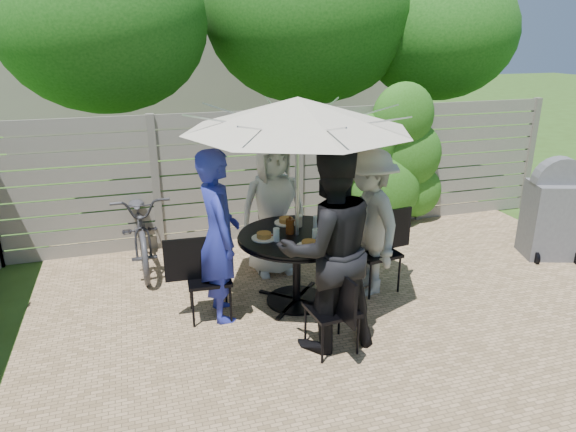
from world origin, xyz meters
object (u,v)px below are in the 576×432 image
object	(u,v)px
chair_back	(270,246)
glass_front	(315,236)
chair_front	(332,326)
plate_back	(286,221)
glass_right	(316,222)
glass_left	(276,235)
person_left	(219,236)
person_front	(328,250)
bicycle	(141,226)
bbq_grill	(554,213)
umbrella	(298,114)
chair_left	(208,294)
plate_front	(309,245)
plate_left	(264,236)
plate_extra	(324,240)
chair_right	(376,267)
plate_right	(328,228)
patio_table	(297,256)
person_back	(273,208)
person_right	(368,223)
syrup_jug	(290,226)
coffee_cup	(299,221)

from	to	relation	value
chair_back	glass_front	world-z (taller)	chair_back
chair_back	chair_front	bearing A→B (deg)	-1.04
plate_back	glass_right	bearing A→B (deg)	-42.65
glass_left	glass_right	xyz separation A→B (m)	(0.51, 0.23, 0.00)
person_left	person_front	xyz separation A→B (m)	(0.86, -0.80, 0.08)
person_left	bicycle	world-z (taller)	person_left
chair_front	bbq_grill	size ratio (longest dim) A/B	0.64
umbrella	plate_back	size ratio (longest dim) A/B	9.13
chair_left	plate_front	bearing A→B (deg)	-15.48
plate_left	chair_back	bearing A→B (deg)	71.44
plate_extra	bicycle	distance (m)	2.60
chair_right	plate_right	distance (m)	0.82
patio_table	plate_right	bearing A→B (deg)	1.85
person_back	plate_right	bearing A→B (deg)	-66.55
plate_left	glass_right	xyz separation A→B (m)	(0.62, 0.12, 0.05)
person_left	glass_front	size ratio (longest dim) A/B	12.77
plate_front	bicycle	size ratio (longest dim) A/B	0.14
person_front	person_right	xyz separation A→B (m)	(0.80, 0.86, -0.13)
patio_table	glass_front	world-z (taller)	glass_front
glass_front	syrup_jug	distance (m)	0.35
person_left	syrup_jug	world-z (taller)	person_left
person_right	plate_extra	world-z (taller)	person_right
patio_table	glass_left	xyz separation A→B (m)	(-0.26, -0.11, 0.31)
umbrella	syrup_jug	size ratio (longest dim) A/B	14.83
plate_back	bbq_grill	xyz separation A→B (m)	(3.59, -0.14, -0.22)
chair_right	plate_front	xyz separation A→B (m)	(-0.95, -0.39, 0.55)
chair_front	coffee_cup	world-z (taller)	coffee_cup
person_right	glass_left	xyz separation A→B (m)	(-1.09, -0.14, 0.04)
chair_front	plate_extra	world-z (taller)	plate_extra
patio_table	bbq_grill	bearing A→B (deg)	3.54
person_front	glass_left	world-z (taller)	person_front
umbrella	chair_left	world-z (taller)	umbrella
chair_left	glass_left	world-z (taller)	glass_left
umbrella	plate_left	size ratio (longest dim) A/B	9.13
bbq_grill	person_right	bearing A→B (deg)	-157.80
umbrella	patio_table	bearing A→B (deg)	63.43
plate_right	coffee_cup	distance (m)	0.34
umbrella	plate_left	bearing A→B (deg)	-178.15
umbrella	plate_right	world-z (taller)	umbrella
glass_left	bicycle	world-z (taller)	bicycle
person_right	plate_left	bearing A→B (deg)	-90.00
glass_left	plate_extra	bearing A→B (deg)	-22.09
person_back	glass_right	size ratio (longest dim) A/B	11.93
plate_back	glass_left	distance (m)	0.53
patio_table	chair_right	distance (m)	1.01
person_right	plate_right	xyz separation A→B (m)	(-0.47, -0.02, -0.01)
chair_front	plate_left	world-z (taller)	plate_left
person_left	plate_left	xyz separation A→B (m)	(0.47, 0.02, -0.06)
coffee_cup	chair_right	bearing A→B (deg)	-12.29
plate_left	plate_extra	xyz separation A→B (m)	(0.55, -0.28, 0.00)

